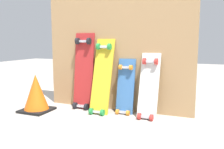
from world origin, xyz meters
TOP-DOWN VIEW (x-y plane):
  - ground_plane at (0.00, 0.00)m, footprint 12.00×12.00m
  - plywood_wall_panel at (0.00, 0.07)m, footprint 1.58×0.04m
  - skateboard_red at (-0.35, -0.01)m, footprint 0.22×0.17m
  - skateboard_yellow at (-0.11, -0.08)m, footprint 0.20×0.28m
  - skateboard_blue at (0.12, -0.02)m, footprint 0.18×0.17m
  - skateboard_white at (0.37, -0.06)m, footprint 0.18×0.25m
  - traffic_cone at (-0.75, -0.32)m, footprint 0.29×0.29m

SIDE VIEW (x-z plane):
  - ground_plane at x=0.00m, z-range 0.00..0.00m
  - traffic_cone at x=-0.75m, z-range 0.00..0.38m
  - skateboard_blue at x=0.12m, z-range -0.07..0.55m
  - skateboard_white at x=0.37m, z-range -0.07..0.61m
  - skateboard_yellow at x=-0.11m, z-range -0.07..0.75m
  - skateboard_red at x=-0.35m, z-range -0.06..0.81m
  - plywood_wall_panel at x=0.00m, z-range 0.00..1.67m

